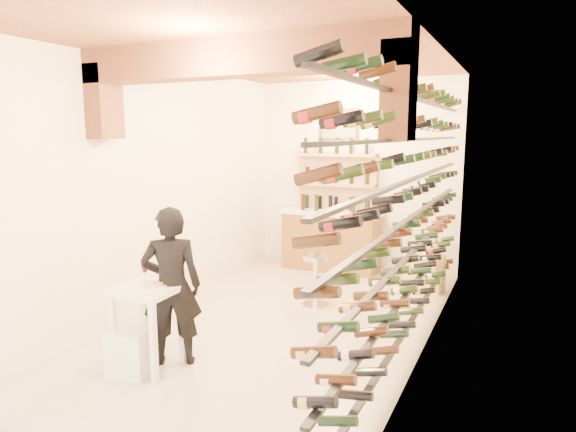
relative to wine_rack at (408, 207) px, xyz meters
The scene contains 11 objects.
ground 2.18m from the wine_rack, behind, with size 6.00×6.00×0.00m, color beige.
room_shell 1.70m from the wine_rack, behind, with size 3.52×6.02×3.21m.
wine_rack is the anchor object (origin of this frame).
back_counter 3.38m from the wine_rack, 124.66° to the left, with size 1.70×0.62×1.29m.
back_shelving 3.44m from the wine_rack, 122.37° to the left, with size 1.40×0.31×2.73m.
tasting_table 2.82m from the wine_rack, 144.20° to the right, with size 0.60×0.60×1.01m.
white_stool 3.16m from the wine_rack, 141.78° to the right, with size 0.36×0.36×0.45m, color white.
person 2.56m from the wine_rack, 145.63° to the right, with size 0.59×0.39×1.61m, color black.
chrome_barstool 1.95m from the wine_rack, 149.26° to the left, with size 0.37×0.37×0.71m.
crate_lower 2.58m from the wine_rack, 93.47° to the left, with size 0.48×0.34×0.29m, color #E3CB7D.
crate_upper 2.44m from the wine_rack, 93.47° to the left, with size 0.45×0.31×0.26m, color #E3CB7D.
Camera 1 is at (2.62, -5.24, 2.31)m, focal length 31.30 mm.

